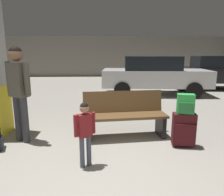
% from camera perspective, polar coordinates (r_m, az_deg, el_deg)
% --- Properties ---
extents(ground_plane, '(18.00, 18.00, 0.10)m').
position_cam_1_polar(ground_plane, '(6.51, -3.25, -2.82)').
color(ground_plane, gray).
extents(garage_back_wall, '(18.00, 0.12, 2.80)m').
position_cam_1_polar(garage_back_wall, '(15.16, -2.83, 11.18)').
color(garage_back_wall, gray).
rests_on(garage_back_wall, ground_plane).
extents(bench, '(1.65, 0.69, 0.89)m').
position_cam_1_polar(bench, '(4.12, 3.42, -4.58)').
color(bench, brown).
rests_on(bench, ground_plane).
extents(suitcase, '(0.40, 0.27, 0.60)m').
position_cam_1_polar(suitcase, '(3.91, 18.92, -8.03)').
color(suitcase, '#471419').
rests_on(suitcase, ground_plane).
extents(backpack_bright, '(0.31, 0.24, 0.34)m').
position_cam_1_polar(backpack_bright, '(3.78, 19.37, -1.60)').
color(backpack_bright, green).
rests_on(backpack_bright, suitcase).
extents(child, '(0.29, 0.19, 0.96)m').
position_cam_1_polar(child, '(3.00, -7.44, -8.10)').
color(child, '#4C5160').
rests_on(child, ground_plane).
extents(adult, '(0.52, 0.37, 1.75)m').
position_cam_1_polar(adult, '(4.11, -24.13, 3.43)').
color(adult, '#38383D').
rests_on(adult, ground_plane).
extents(parked_car_near, '(4.22, 2.05, 1.51)m').
position_cam_1_polar(parked_car_near, '(8.56, 11.30, 6.35)').
color(parked_car_near, silver).
rests_on(parked_car_near, ground_plane).
extents(parked_car_side, '(4.27, 2.17, 1.51)m').
position_cam_1_polar(parked_car_side, '(10.94, 27.22, 6.45)').
color(parked_car_side, black).
rests_on(parked_car_side, ground_plane).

